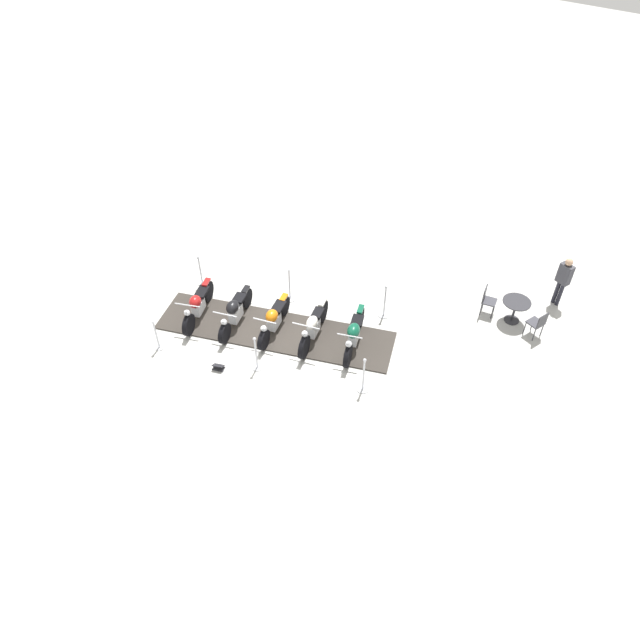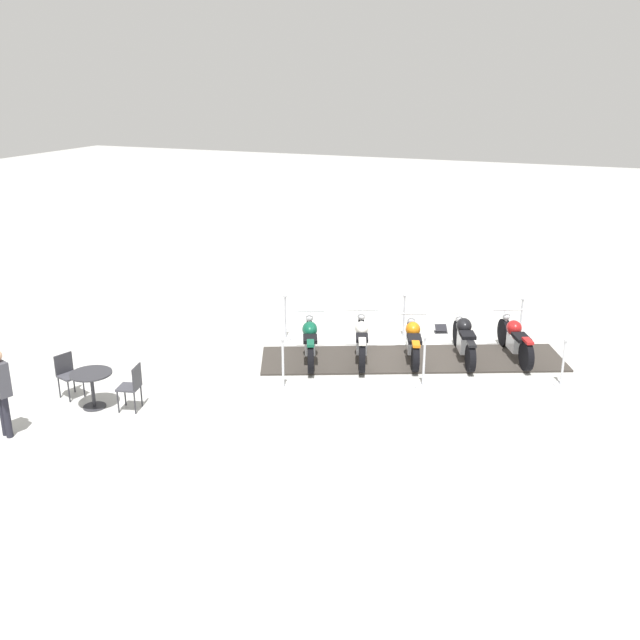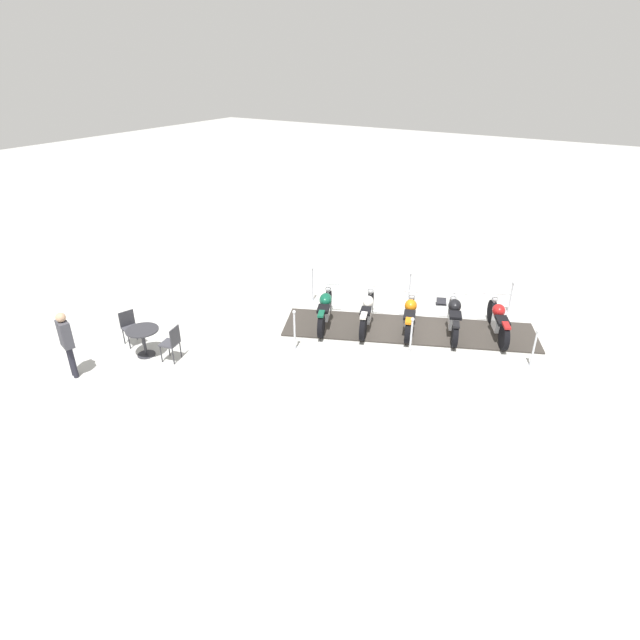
{
  "view_description": "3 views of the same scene",
  "coord_description": "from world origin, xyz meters",
  "views": [
    {
      "loc": [
        -8.61,
        8.77,
        11.66
      ],
      "look_at": [
        -1.13,
        -0.69,
        0.58
      ],
      "focal_mm": 32.54,
      "sensor_mm": 36.0,
      "label": 1
    },
    {
      "loc": [
        3.65,
        -15.05,
        6.25
      ],
      "look_at": [
        -1.84,
        -1.13,
        1.1
      ],
      "focal_mm": 40.35,
      "sensor_mm": 36.0,
      "label": 2
    },
    {
      "loc": [
        4.43,
        -12.04,
        6.83
      ],
      "look_at": [
        -1.85,
        -1.71,
        0.58
      ],
      "focal_mm": 28.89,
      "sensor_mm": 36.0,
      "label": 3
    }
  ],
  "objects": [
    {
      "name": "display_platform",
      "position": [
        0.0,
        0.0,
        0.02
      ],
      "size": [
        7.0,
        4.24,
        0.04
      ],
      "primitive_type": "cube",
      "rotation": [
        0.0,
        0.0,
        -2.74
      ],
      "color": "#38332D",
      "rests_on": "ground_plane"
    },
    {
      "name": "motorcycle_copper",
      "position": [
        -0.01,
        0.02,
        0.47
      ],
      "size": [
        0.93,
        2.05,
        0.89
      ],
      "rotation": [
        0.0,
        0.0,
        -4.38
      ],
      "color": "black",
      "rests_on": "display_platform"
    },
    {
      "name": "motorcycle_black",
      "position": [
        1.07,
        0.5,
        0.51
      ],
      "size": [
        1.03,
        2.12,
        0.91
      ],
      "rotation": [
        0.0,
        0.0,
        -4.34
      ],
      "color": "black",
      "rests_on": "display_platform"
    },
    {
      "name": "stanchion_left_rear",
      "position": [
        -2.11,
        -2.53,
        0.38
      ],
      "size": [
        0.32,
        0.32,
        1.15
      ],
      "color": "silver",
      "rests_on": "ground_plane"
    },
    {
      "name": "cafe_table",
      "position": [
        -5.22,
        -4.72,
        0.56
      ],
      "size": [
        0.81,
        0.81,
        0.74
      ],
      "color": "#2D2D33",
      "rests_on": "ground_plane"
    },
    {
      "name": "ground_plane",
      "position": [
        0.0,
        0.0,
        0.0
      ],
      "size": [
        80.0,
        80.0,
        0.0
      ],
      "primitive_type": "plane",
      "color": "silver"
    },
    {
      "name": "stanchion_right_mid",
      "position": [
        -0.59,
        1.38,
        0.4
      ],
      "size": [
        0.3,
        0.3,
        1.14
      ],
      "color": "silver",
      "rests_on": "ground_plane"
    },
    {
      "name": "motorcycle_forest",
      "position": [
        -2.18,
        -0.89,
        0.5
      ],
      "size": [
        1.07,
        2.09,
        0.97
      ],
      "rotation": [
        0.0,
        0.0,
        -4.31
      ],
      "color": "black",
      "rests_on": "display_platform"
    },
    {
      "name": "cafe_chair_across_table",
      "position": [
        -4.42,
        -4.52,
        0.54
      ],
      "size": [
        0.48,
        0.48,
        0.93
      ],
      "rotation": [
        0.0,
        0.0,
        -2.91
      ],
      "color": "#2D2D33",
      "rests_on": "ground_plane"
    },
    {
      "name": "stanchion_left_front",
      "position": [
        3.29,
        -0.22,
        0.35
      ],
      "size": [
        0.32,
        0.32,
        1.06
      ],
      "color": "silver",
      "rests_on": "ground_plane"
    },
    {
      "name": "info_placard",
      "position": [
        0.21,
        2.07,
        0.06
      ],
      "size": [
        0.38,
        0.32,
        0.19
      ],
      "rotation": [
        0.0,
        0.0,
        0.4
      ],
      "color": "#333338",
      "rests_on": "ground_plane"
    },
    {
      "name": "cafe_chair_near_table",
      "position": [
        -6.0,
        -4.48,
        0.52
      ],
      "size": [
        0.5,
        0.5,
        0.9
      ],
      "rotation": [
        0.0,
        0.0,
        -0.3
      ],
      "color": "#2D2D33",
      "rests_on": "ground_plane"
    },
    {
      "name": "motorcycle_maroon",
      "position": [
        2.15,
        0.95,
        0.49
      ],
      "size": [
        1.15,
        2.03,
        0.96
      ],
      "rotation": [
        0.0,
        0.0,
        -4.26
      ],
      "color": "black",
      "rests_on": "display_platform"
    },
    {
      "name": "stanchion_left_mid",
      "position": [
        0.59,
        -1.38,
        0.35
      ],
      "size": [
        0.36,
        0.36,
        1.15
      ],
      "color": "silver",
      "rests_on": "ground_plane"
    },
    {
      "name": "bystander_person",
      "position": [
        -5.92,
        -6.27,
        1.0
      ],
      "size": [
        0.45,
        0.33,
        1.68
      ],
      "rotation": [
        0.0,
        0.0,
        1.25
      ],
      "color": "#23232D",
      "rests_on": "ground_plane"
    },
    {
      "name": "motorcycle_cream",
      "position": [
        -1.09,
        -0.44,
        0.49
      ],
      "size": [
        1.01,
        2.15,
        1.0
      ],
      "rotation": [
        0.0,
        0.0,
        -4.37
      ],
      "color": "black",
      "rests_on": "display_platform"
    },
    {
      "name": "stanchion_right_rear",
      "position": [
        -3.29,
        0.22,
        0.36
      ],
      "size": [
        0.34,
        0.34,
        1.15
      ],
      "color": "silver",
      "rests_on": "ground_plane"
    },
    {
      "name": "stanchion_right_front",
      "position": [
        2.11,
        2.53,
        0.37
      ],
      "size": [
        0.28,
        0.28,
        1.02
      ],
      "color": "silver",
      "rests_on": "ground_plane"
    }
  ]
}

